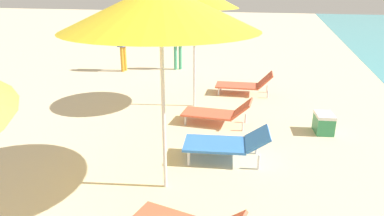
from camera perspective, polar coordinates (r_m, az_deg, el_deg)
umbrella_second at (r=4.23m, az=-5.28°, el=16.38°), size 2.41×2.41×2.78m
lounger_second_shoreside at (r=5.58m, az=5.87°, el=-5.78°), size 1.44×0.83×0.54m
lounger_farthest_shoreside at (r=9.11m, az=8.88°, el=3.97°), size 1.51×0.72×0.60m
lounger_farthest_inland at (r=7.02m, az=4.39°, el=-0.70°), size 1.40×0.57×0.55m
person_walking_near at (r=11.69m, az=-11.52°, el=10.92°), size 0.25×0.38×1.67m
person_walking_mid at (r=11.72m, az=-2.40°, el=11.17°), size 0.42×0.38×1.63m
cooler_box at (r=7.09m, az=21.06°, el=-2.34°), size 0.39×0.51×0.39m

